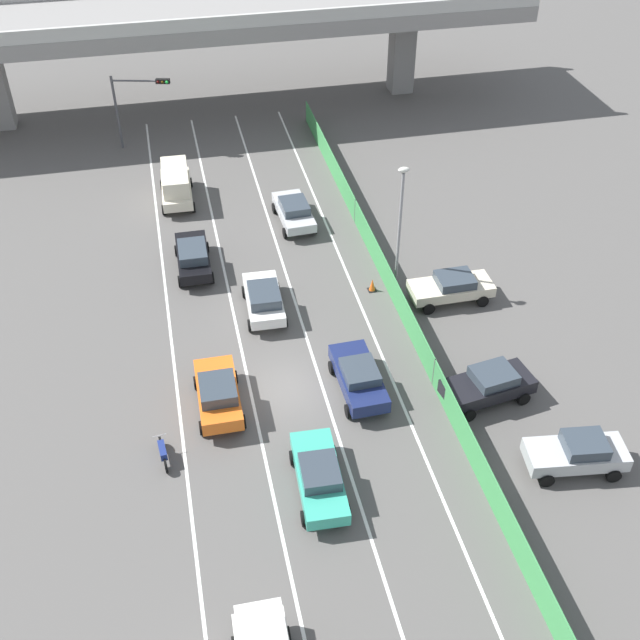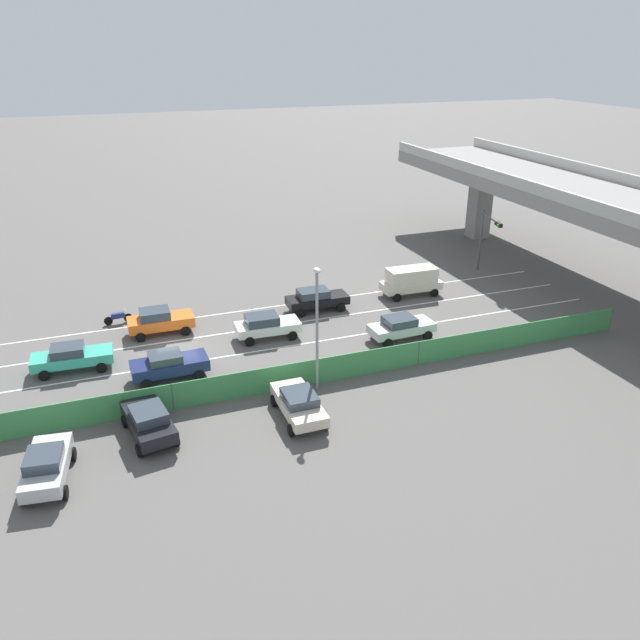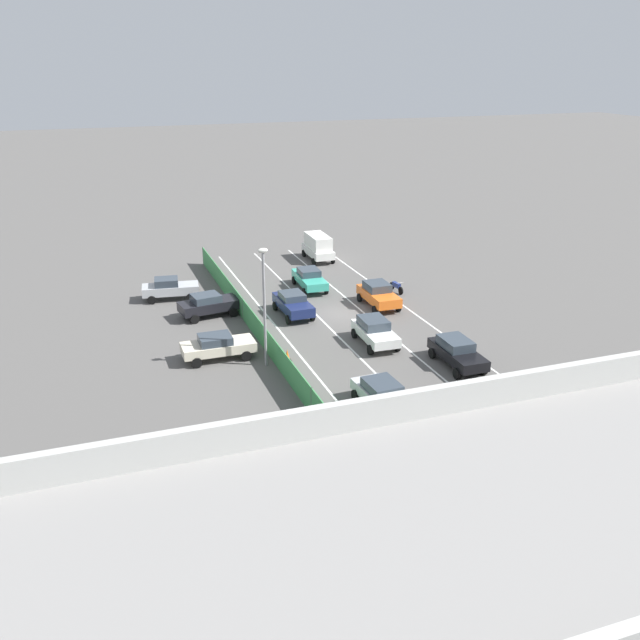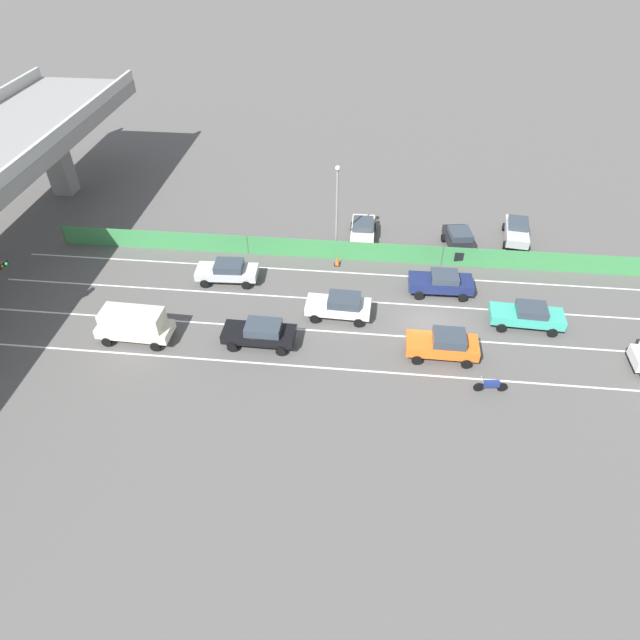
{
  "view_description": "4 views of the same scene",
  "coord_description": "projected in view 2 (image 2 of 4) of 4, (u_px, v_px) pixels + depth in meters",
  "views": [
    {
      "loc": [
        -4.25,
        -26.5,
        26.08
      ],
      "look_at": [
        2.44,
        3.65,
        0.88
      ],
      "focal_mm": 44.15,
      "sensor_mm": 36.0,
      "label": 1
    },
    {
      "loc": [
        36.93,
        -3.95,
        18.21
      ],
      "look_at": [
        1.69,
        9.14,
        1.53
      ],
      "focal_mm": 35.46,
      "sensor_mm": 36.0,
      "label": 2
    },
    {
      "loc": [
        17.21,
        43.8,
        17.43
      ],
      "look_at": [
        2.95,
        3.93,
        1.3
      ],
      "focal_mm": 39.02,
      "sensor_mm": 36.0,
      "label": 3
    },
    {
      "loc": [
        -28.56,
        4.35,
        23.37
      ],
      "look_at": [
        -2.64,
        7.03,
        1.7
      ],
      "focal_mm": 30.85,
      "sensor_mm": 36.0,
      "label": 4
    }
  ],
  "objects": [
    {
      "name": "lane_line_mid_left",
      "position": [
        263.0,
        327.0,
        43.71
      ],
      "size": [
        0.14,
        48.43,
        0.01
      ],
      "primitive_type": "cube",
      "color": "silver",
      "rests_on": "ground"
    },
    {
      "name": "car_taxi_orange",
      "position": [
        159.0,
        320.0,
        42.5
      ],
      "size": [
        2.1,
        4.35,
        1.75
      ],
      "color": "orange",
      "rests_on": "ground"
    },
    {
      "name": "parked_sedan_cream",
      "position": [
        299.0,
        403.0,
        32.97
      ],
      "size": [
        4.44,
        2.05,
        1.54
      ],
      "color": "beige",
      "rests_on": "ground"
    },
    {
      "name": "car_taxi_teal",
      "position": [
        71.0,
        357.0,
        37.77
      ],
      "size": [
        2.15,
        4.75,
        1.61
      ],
      "color": "teal",
      "rests_on": "ground"
    },
    {
      "name": "car_sedan_silver",
      "position": [
        401.0,
        326.0,
        41.77
      ],
      "size": [
        2.19,
        4.46,
        1.56
      ],
      "color": "#B7BABC",
      "rests_on": "ground"
    },
    {
      "name": "car_sedan_black",
      "position": [
        316.0,
        299.0,
        46.17
      ],
      "size": [
        2.03,
        4.53,
        1.64
      ],
      "color": "black",
      "rests_on": "ground"
    },
    {
      "name": "ground_plane",
      "position": [
        177.0,
        352.0,
        40.29
      ],
      "size": [
        300.0,
        300.0,
        0.0
      ],
      "primitive_type": "plane",
      "color": "#565451"
    },
    {
      "name": "parked_wagon_silver",
      "position": [
        47.0,
        465.0,
        28.09
      ],
      "size": [
        4.4,
        2.37,
        1.68
      ],
      "color": "#B2B5B7",
      "rests_on": "ground"
    },
    {
      "name": "lane_line_left_edge",
      "position": [
        251.0,
        310.0,
        46.61
      ],
      "size": [
        0.14,
        48.43,
        0.01
      ],
      "primitive_type": "cube",
      "color": "silver",
      "rests_on": "ground"
    },
    {
      "name": "motorcycle",
      "position": [
        118.0,
        317.0,
        44.21
      ],
      "size": [
        0.6,
        1.95,
        0.93
      ],
      "color": "black",
      "rests_on": "ground"
    },
    {
      "name": "parked_sedan_dark",
      "position": [
        149.0,
        421.0,
        31.35
      ],
      "size": [
        4.45,
        2.56,
        1.66
      ],
      "color": "black",
      "rests_on": "ground"
    },
    {
      "name": "lane_line_right_edge",
      "position": [
        294.0,
        371.0,
        37.92
      ],
      "size": [
        0.14,
        48.43,
        0.01
      ],
      "primitive_type": "cube",
      "color": "silver",
      "rests_on": "ground"
    },
    {
      "name": "car_sedan_white",
      "position": [
        266.0,
        325.0,
        41.87
      ],
      "size": [
        2.16,
        4.33,
        1.65
      ],
      "color": "white",
      "rests_on": "ground"
    },
    {
      "name": "elevated_overpass",
      "position": [
        600.0,
        205.0,
        47.86
      ],
      "size": [
        48.41,
        9.54,
        8.43
      ],
      "color": "gray",
      "rests_on": "ground"
    },
    {
      "name": "green_fence",
      "position": [
        304.0,
        374.0,
        36.06
      ],
      "size": [
        0.1,
        44.53,
        1.57
      ],
      "color": "#3D8E4C",
      "rests_on": "ground"
    },
    {
      "name": "traffic_light",
      "position": [
        488.0,
        232.0,
        51.9
      ],
      "size": [
        3.99,
        1.28,
        5.28
      ],
      "color": "#47474C",
      "rests_on": "ground"
    },
    {
      "name": "street_lamp",
      "position": [
        317.0,
        318.0,
        34.31
      ],
      "size": [
        0.6,
        0.36,
        7.27
      ],
      "color": "gray",
      "rests_on": "ground"
    },
    {
      "name": "lane_line_mid_right",
      "position": [
        278.0,
        348.0,
        40.81
      ],
      "size": [
        0.14,
        48.43,
        0.01
      ],
      "primitive_type": "cube",
      "color": "silver",
      "rests_on": "ground"
    },
    {
      "name": "car_sedan_navy",
      "position": [
        169.0,
        364.0,
        36.83
      ],
      "size": [
        2.09,
        4.46,
        1.63
      ],
      "color": "navy",
      "rests_on": "ground"
    },
    {
      "name": "car_van_cream",
      "position": [
        411.0,
        280.0,
        48.83
      ],
      "size": [
        2.18,
        4.72,
        2.19
      ],
      "color": "beige",
      "rests_on": "ground"
    },
    {
      "name": "traffic_cone",
      "position": [
        305.0,
        373.0,
        37.08
      ],
      "size": [
        0.47,
        0.47,
        0.74
      ],
      "color": "orange",
      "rests_on": "ground"
    }
  ]
}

